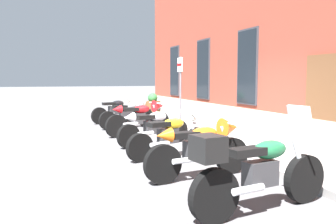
{
  "coord_description": "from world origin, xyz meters",
  "views": [
    {
      "loc": [
        8.77,
        -3.81,
        1.71
      ],
      "look_at": [
        -0.75,
        -0.46,
        0.77
      ],
      "focal_mm": 38.43,
      "sensor_mm": 36.0,
      "label": 1
    }
  ],
  "objects_px": {
    "motorcycle_green_touring": "(257,170)",
    "motorcycle_orange_sport": "(203,146)",
    "motorcycle_red_sport": "(141,117)",
    "motorcycle_yellow_naked": "(171,136)",
    "parking_sign": "(180,82)",
    "motorcycle_black_naked": "(116,111)",
    "barrel_planter": "(153,107)",
    "motorcycle_grey_naked": "(128,115)",
    "motorcycle_white_sport": "(157,124)"
  },
  "relations": [
    {
      "from": "motorcycle_white_sport",
      "to": "motorcycle_grey_naked",
      "type": "bearing_deg",
      "value": -179.85
    },
    {
      "from": "motorcycle_yellow_naked",
      "to": "motorcycle_black_naked",
      "type": "bearing_deg",
      "value": 179.38
    },
    {
      "from": "parking_sign",
      "to": "motorcycle_yellow_naked",
      "type": "bearing_deg",
      "value": -24.41
    },
    {
      "from": "motorcycle_green_touring",
      "to": "parking_sign",
      "type": "height_order",
      "value": "parking_sign"
    },
    {
      "from": "motorcycle_red_sport",
      "to": "motorcycle_orange_sport",
      "type": "distance_m",
      "value": 4.89
    },
    {
      "from": "motorcycle_grey_naked",
      "to": "motorcycle_white_sport",
      "type": "height_order",
      "value": "motorcycle_white_sport"
    },
    {
      "from": "motorcycle_white_sport",
      "to": "motorcycle_green_touring",
      "type": "xyz_separation_m",
      "value": [
        4.97,
        -0.27,
        0.02
      ]
    },
    {
      "from": "motorcycle_black_naked",
      "to": "motorcycle_grey_naked",
      "type": "xyz_separation_m",
      "value": [
        1.62,
        0.1,
        0.0
      ]
    },
    {
      "from": "motorcycle_orange_sport",
      "to": "motorcycle_red_sport",
      "type": "bearing_deg",
      "value": 177.33
    },
    {
      "from": "motorcycle_white_sport",
      "to": "motorcycle_orange_sport",
      "type": "relative_size",
      "value": 1.02
    },
    {
      "from": "motorcycle_yellow_naked",
      "to": "motorcycle_orange_sport",
      "type": "height_order",
      "value": "motorcycle_orange_sport"
    },
    {
      "from": "motorcycle_grey_naked",
      "to": "parking_sign",
      "type": "relative_size",
      "value": 0.91
    },
    {
      "from": "motorcycle_black_naked",
      "to": "motorcycle_green_touring",
      "type": "relative_size",
      "value": 0.89
    },
    {
      "from": "motorcycle_black_naked",
      "to": "barrel_planter",
      "type": "bearing_deg",
      "value": 112.05
    },
    {
      "from": "motorcycle_red_sport",
      "to": "motorcycle_yellow_naked",
      "type": "distance_m",
      "value": 3.18
    },
    {
      "from": "motorcycle_orange_sport",
      "to": "parking_sign",
      "type": "xyz_separation_m",
      "value": [
        -5.13,
        1.58,
        1.05
      ]
    },
    {
      "from": "motorcycle_yellow_naked",
      "to": "barrel_planter",
      "type": "relative_size",
      "value": 2.13
    },
    {
      "from": "motorcycle_black_naked",
      "to": "motorcycle_orange_sport",
      "type": "height_order",
      "value": "motorcycle_orange_sport"
    },
    {
      "from": "motorcycle_green_touring",
      "to": "parking_sign",
      "type": "distance_m",
      "value": 7.13
    },
    {
      "from": "motorcycle_grey_naked",
      "to": "motorcycle_orange_sport",
      "type": "height_order",
      "value": "motorcycle_orange_sport"
    },
    {
      "from": "motorcycle_grey_naked",
      "to": "parking_sign",
      "type": "distance_m",
      "value": 2.27
    },
    {
      "from": "motorcycle_black_naked",
      "to": "barrel_planter",
      "type": "relative_size",
      "value": 1.99
    },
    {
      "from": "motorcycle_orange_sport",
      "to": "parking_sign",
      "type": "distance_m",
      "value": 5.46
    },
    {
      "from": "motorcycle_black_naked",
      "to": "motorcycle_green_touring",
      "type": "distance_m",
      "value": 9.89
    },
    {
      "from": "motorcycle_black_naked",
      "to": "barrel_planter",
      "type": "height_order",
      "value": "barrel_planter"
    },
    {
      "from": "motorcycle_yellow_naked",
      "to": "motorcycle_green_touring",
      "type": "distance_m",
      "value": 3.45
    },
    {
      "from": "motorcycle_green_touring",
      "to": "motorcycle_grey_naked",
      "type": "bearing_deg",
      "value": 178.18
    },
    {
      "from": "motorcycle_red_sport",
      "to": "barrel_planter",
      "type": "distance_m",
      "value": 4.26
    },
    {
      "from": "motorcycle_grey_naked",
      "to": "barrel_planter",
      "type": "distance_m",
      "value": 2.81
    },
    {
      "from": "motorcycle_orange_sport",
      "to": "barrel_planter",
      "type": "distance_m",
      "value": 9.02
    },
    {
      "from": "motorcycle_yellow_naked",
      "to": "motorcycle_orange_sport",
      "type": "xyz_separation_m",
      "value": [
        1.71,
        -0.03,
        0.09
      ]
    },
    {
      "from": "motorcycle_red_sport",
      "to": "parking_sign",
      "type": "height_order",
      "value": "parking_sign"
    },
    {
      "from": "barrel_planter",
      "to": "motorcycle_black_naked",
      "type": "bearing_deg",
      "value": -67.95
    },
    {
      "from": "motorcycle_black_naked",
      "to": "motorcycle_yellow_naked",
      "type": "height_order",
      "value": "motorcycle_black_naked"
    },
    {
      "from": "motorcycle_green_touring",
      "to": "motorcycle_black_naked",
      "type": "bearing_deg",
      "value": 179.04
    },
    {
      "from": "motorcycle_white_sport",
      "to": "motorcycle_red_sport",
      "type": "bearing_deg",
      "value": 179.36
    },
    {
      "from": "parking_sign",
      "to": "motorcycle_black_naked",
      "type": "bearing_deg",
      "value": -153.98
    },
    {
      "from": "motorcycle_black_naked",
      "to": "parking_sign",
      "type": "bearing_deg",
      "value": 26.02
    },
    {
      "from": "motorcycle_grey_naked",
      "to": "motorcycle_white_sport",
      "type": "xyz_separation_m",
      "value": [
        3.3,
        0.01,
        0.07
      ]
    },
    {
      "from": "motorcycle_yellow_naked",
      "to": "parking_sign",
      "type": "height_order",
      "value": "parking_sign"
    },
    {
      "from": "motorcycle_yellow_naked",
      "to": "parking_sign",
      "type": "xyz_separation_m",
      "value": [
        -3.41,
        1.55,
        1.14
      ]
    },
    {
      "from": "motorcycle_green_touring",
      "to": "motorcycle_orange_sport",
      "type": "bearing_deg",
      "value": 177.93
    },
    {
      "from": "motorcycle_green_touring",
      "to": "motorcycle_red_sport",
      "type": "bearing_deg",
      "value": 177.49
    },
    {
      "from": "motorcycle_white_sport",
      "to": "barrel_planter",
      "type": "relative_size",
      "value": 2.14
    },
    {
      "from": "motorcycle_yellow_naked",
      "to": "motorcycle_green_touring",
      "type": "height_order",
      "value": "motorcycle_green_touring"
    },
    {
      "from": "motorcycle_yellow_naked",
      "to": "parking_sign",
      "type": "relative_size",
      "value": 0.91
    },
    {
      "from": "motorcycle_red_sport",
      "to": "motorcycle_white_sport",
      "type": "height_order",
      "value": "motorcycle_red_sport"
    },
    {
      "from": "parking_sign",
      "to": "barrel_planter",
      "type": "distance_m",
      "value": 3.87
    },
    {
      "from": "motorcycle_green_touring",
      "to": "barrel_planter",
      "type": "relative_size",
      "value": 2.24
    },
    {
      "from": "motorcycle_orange_sport",
      "to": "parking_sign",
      "type": "bearing_deg",
      "value": 162.86
    }
  ]
}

